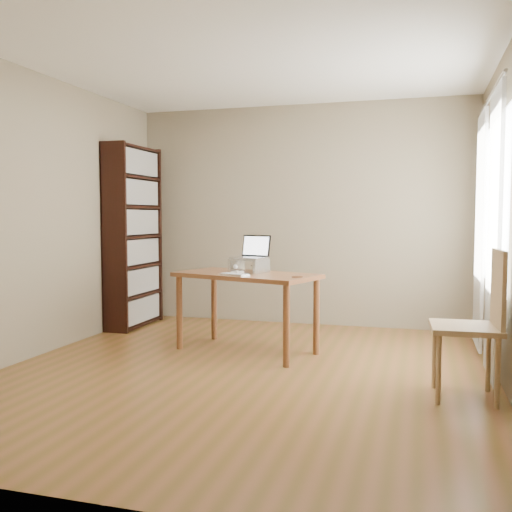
% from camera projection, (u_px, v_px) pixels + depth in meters
% --- Properties ---
extents(room, '(4.04, 4.54, 2.64)m').
position_uv_depth(room, '(248.00, 214.00, 4.62)').
color(room, brown).
rests_on(room, ground).
extents(bookshelf, '(0.30, 0.90, 2.10)m').
position_uv_depth(bookshelf, '(134.00, 237.00, 6.63)').
color(bookshelf, black).
rests_on(bookshelf, ground).
extents(curtains, '(0.03, 1.90, 2.25)m').
position_uv_depth(curtains, '(486.00, 230.00, 4.86)').
color(curtains, silver).
rests_on(curtains, ground).
extents(desk, '(1.47, 1.03, 0.75)m').
position_uv_depth(desk, '(246.00, 284.00, 5.39)').
color(desk, brown).
rests_on(desk, ground).
extents(laptop_stand, '(0.32, 0.25, 0.13)m').
position_uv_depth(laptop_stand, '(249.00, 264.00, 5.45)').
color(laptop_stand, silver).
rests_on(laptop_stand, desk).
extents(laptop, '(0.37, 0.35, 0.22)m').
position_uv_depth(laptop, '(251.00, 252.00, 5.50)').
color(laptop, silver).
rests_on(laptop, laptop_stand).
extents(keyboard, '(0.29, 0.21, 0.02)m').
position_uv_depth(keyboard, '(234.00, 274.00, 5.18)').
color(keyboard, silver).
rests_on(keyboard, desk).
extents(coaster, '(0.10, 0.10, 0.01)m').
position_uv_depth(coaster, '(297.00, 277.00, 5.02)').
color(coaster, '#552D1D').
rests_on(coaster, desk).
extents(cat, '(0.24, 0.48, 0.14)m').
position_uv_depth(cat, '(250.00, 266.00, 5.48)').
color(cat, '#4C443C').
rests_on(cat, desk).
extents(chair, '(0.49, 0.49, 1.06)m').
position_uv_depth(chair, '(478.00, 318.00, 3.99)').
color(chair, '#A67E5A').
rests_on(chair, ground).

